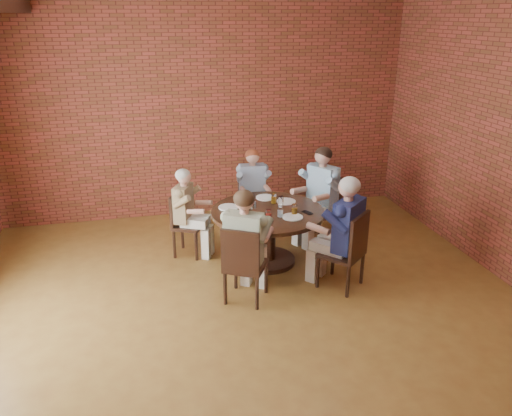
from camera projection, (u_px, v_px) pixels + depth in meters
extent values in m
plane|color=olive|center=(257.00, 329.00, 5.32)|extent=(7.00, 7.00, 0.00)
plane|color=maroon|center=(206.00, 111.00, 7.87)|extent=(7.00, 0.00, 7.00)
cylinder|color=#331B11|center=(267.00, 260.00, 6.73)|extent=(0.74, 0.74, 0.06)
cylinder|color=#331B11|center=(268.00, 238.00, 6.61)|extent=(0.21, 0.21, 0.64)
cylinder|color=#381F14|center=(268.00, 212.00, 6.48)|extent=(1.48, 1.48, 0.05)
cube|color=#331B11|center=(319.00, 213.00, 7.24)|extent=(0.62, 0.62, 0.04)
cube|color=#331B11|center=(329.00, 191.00, 7.27)|extent=(0.26, 0.42, 0.52)
cylinder|color=#331B11|center=(299.00, 227.00, 7.33)|extent=(0.04, 0.04, 0.41)
cylinder|color=#331B11|center=(319.00, 235.00, 7.06)|extent=(0.04, 0.04, 0.41)
cylinder|color=#331B11|center=(316.00, 220.00, 7.58)|extent=(0.04, 0.04, 0.41)
cylinder|color=#331B11|center=(337.00, 227.00, 7.31)|extent=(0.04, 0.04, 0.41)
cube|color=#331B11|center=(253.00, 204.00, 7.57)|extent=(0.41, 0.41, 0.04)
cube|color=#331B11|center=(251.00, 185.00, 7.64)|extent=(0.40, 0.06, 0.45)
cylinder|color=#331B11|center=(244.00, 223.00, 7.47)|extent=(0.04, 0.04, 0.41)
cylinder|color=#331B11|center=(266.00, 221.00, 7.53)|extent=(0.04, 0.04, 0.41)
cylinder|color=#331B11|center=(240.00, 215.00, 7.78)|extent=(0.04, 0.04, 0.41)
cylinder|color=#331B11|center=(262.00, 213.00, 7.83)|extent=(0.04, 0.04, 0.41)
cube|color=#331B11|center=(188.00, 226.00, 6.81)|extent=(0.50, 0.50, 0.04)
cube|color=#331B11|center=(176.00, 209.00, 6.76)|extent=(0.20, 0.36, 0.43)
cylinder|color=#331B11|center=(196.00, 246.00, 6.71)|extent=(0.04, 0.04, 0.41)
cylinder|color=#331B11|center=(204.00, 237.00, 7.00)|extent=(0.04, 0.04, 0.41)
cylinder|color=#331B11|center=(174.00, 244.00, 6.78)|extent=(0.04, 0.04, 0.41)
cylinder|color=#331B11|center=(182.00, 235.00, 7.07)|extent=(0.04, 0.04, 0.41)
cube|color=#331B11|center=(246.00, 266.00, 5.73)|extent=(0.60, 0.60, 0.04)
cube|color=#331B11|center=(240.00, 252.00, 5.45)|extent=(0.40, 0.25, 0.50)
cylinder|color=#331B11|center=(266.00, 277.00, 5.93)|extent=(0.04, 0.04, 0.41)
cylinder|color=#331B11|center=(236.00, 273.00, 6.03)|extent=(0.04, 0.04, 0.41)
cylinder|color=#331B11|center=(257.00, 293.00, 5.59)|extent=(0.04, 0.04, 0.41)
cylinder|color=#331B11|center=(225.00, 289.00, 5.69)|extent=(0.04, 0.04, 0.41)
cube|color=#331B11|center=(341.00, 254.00, 6.01)|extent=(0.65, 0.65, 0.04)
cube|color=#331B11|center=(359.00, 237.00, 5.80)|extent=(0.37, 0.34, 0.53)
cylinder|color=#331B11|center=(333.00, 260.00, 6.35)|extent=(0.04, 0.04, 0.41)
cylinder|color=#331B11|center=(318.00, 272.00, 6.05)|extent=(0.04, 0.04, 0.41)
cylinder|color=#331B11|center=(362.00, 268.00, 6.14)|extent=(0.04, 0.04, 0.41)
cylinder|color=#331B11|center=(348.00, 282.00, 5.83)|extent=(0.04, 0.04, 0.41)
cylinder|color=white|center=(286.00, 201.00, 6.75)|extent=(0.26, 0.26, 0.01)
cylinder|color=white|center=(265.00, 197.00, 6.90)|extent=(0.26, 0.26, 0.01)
cylinder|color=white|center=(228.00, 207.00, 6.55)|extent=(0.26, 0.26, 0.01)
cylinder|color=white|center=(293.00, 217.00, 6.24)|extent=(0.26, 0.26, 0.01)
cylinder|color=white|center=(281.00, 201.00, 6.57)|extent=(0.07, 0.07, 0.14)
cylinder|color=white|center=(274.00, 198.00, 6.69)|extent=(0.07, 0.07, 0.14)
cylinder|color=white|center=(246.00, 200.00, 6.63)|extent=(0.07, 0.07, 0.14)
cylinder|color=white|center=(253.00, 203.00, 6.52)|extent=(0.07, 0.07, 0.14)
cylinder|color=white|center=(252.00, 210.00, 6.29)|extent=(0.07, 0.07, 0.14)
cylinder|color=white|center=(269.00, 215.00, 6.13)|extent=(0.07, 0.07, 0.14)
cylinder|color=white|center=(280.00, 212.00, 6.24)|extent=(0.07, 0.07, 0.14)
cylinder|color=white|center=(294.00, 210.00, 6.30)|extent=(0.07, 0.07, 0.14)
cube|color=black|center=(307.00, 213.00, 6.38)|extent=(0.13, 0.17, 0.01)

